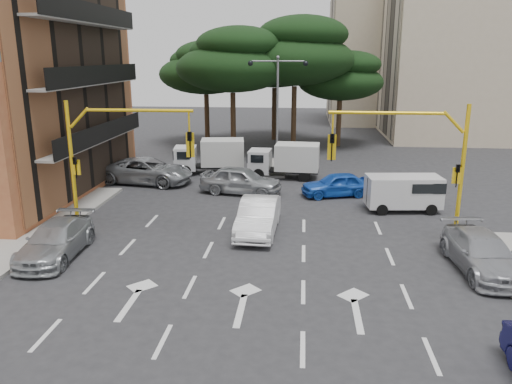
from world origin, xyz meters
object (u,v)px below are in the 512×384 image
(street_lamp_center, at_px, (278,93))
(box_truck_b, at_px, (284,161))
(car_blue_compact, at_px, (336,184))
(box_truck_a, at_px, (210,157))
(signal_mast_left, at_px, (109,149))
(car_silver_cross_b, at_px, (241,180))
(signal_mast_right, at_px, (420,154))
(car_white_hatch, at_px, (258,216))
(car_silver_wagon, at_px, (56,240))
(car_silver_cross_a, at_px, (147,171))
(van_white, at_px, (403,193))
(car_silver_parked, at_px, (482,253))

(street_lamp_center, bearing_deg, box_truck_b, -76.86)
(car_blue_compact, distance_m, box_truck_b, 5.30)
(box_truck_a, bearing_deg, signal_mast_left, 161.15)
(signal_mast_left, height_order, car_silver_cross_b, signal_mast_left)
(signal_mast_right, height_order, street_lamp_center, street_lamp_center)
(box_truck_b, bearing_deg, signal_mast_left, 150.22)
(car_white_hatch, distance_m, car_silver_wagon, 8.69)
(car_white_hatch, height_order, car_silver_cross_a, car_silver_cross_a)
(signal_mast_left, distance_m, car_silver_wagon, 4.72)
(van_white, distance_m, box_truck_b, 9.36)
(car_blue_compact, relative_size, car_silver_parked, 0.83)
(signal_mast_right, bearing_deg, car_blue_compact, 112.87)
(signal_mast_left, height_order, car_silver_parked, signal_mast_left)
(van_white, bearing_deg, car_blue_compact, -133.41)
(car_silver_cross_a, bearing_deg, box_truck_a, -38.95)
(car_blue_compact, distance_m, car_silver_cross_b, 5.59)
(signal_mast_right, relative_size, car_silver_parked, 1.23)
(van_white, bearing_deg, street_lamp_center, -149.04)
(van_white, bearing_deg, car_silver_parked, 5.74)
(signal_mast_right, xyz_separation_m, street_lamp_center, (-6.80, 14.01, 1.54))
(car_white_hatch, relative_size, car_silver_wagon, 1.00)
(car_silver_wagon, xyz_separation_m, van_white, (15.15, 7.74, 0.26))
(signal_mast_right, distance_m, signal_mast_left, 13.61)
(signal_mast_left, height_order, car_silver_cross_a, signal_mast_left)
(car_blue_compact, relative_size, box_truck_b, 0.86)
(signal_mast_right, xyz_separation_m, car_silver_cross_b, (-8.54, 7.01, -3.07))
(car_blue_compact, xyz_separation_m, car_silver_wagon, (-11.85, -10.27, 0.00))
(car_silver_cross_a, bearing_deg, car_silver_parked, -115.77)
(car_silver_cross_a, relative_size, car_silver_cross_b, 1.21)
(street_lamp_center, xyz_separation_m, car_silver_parked, (8.70, -17.04, -4.72))
(car_silver_cross_b, distance_m, van_white, 9.24)
(signal_mast_left, bearing_deg, car_silver_parked, -11.08)
(car_silver_parked, height_order, van_white, van_white)
(signal_mast_left, height_order, box_truck_b, signal_mast_left)
(signal_mast_left, relative_size, car_silver_parked, 1.23)
(street_lamp_center, height_order, car_white_hatch, street_lamp_center)
(street_lamp_center, relative_size, car_silver_parked, 1.59)
(car_silver_cross_a, height_order, car_silver_parked, car_silver_cross_a)
(car_white_hatch, bearing_deg, car_silver_parked, -18.90)
(car_silver_wagon, distance_m, car_silver_cross_b, 12.03)
(car_silver_parked, xyz_separation_m, box_truck_a, (-13.20, 15.04, 0.48))
(signal_mast_right, relative_size, car_white_hatch, 1.26)
(car_silver_wagon, distance_m, box_truck_b, 16.87)
(signal_mast_left, xyz_separation_m, box_truck_a, (2.30, 12.01, -2.70))
(street_lamp_center, relative_size, box_truck_b, 1.65)
(signal_mast_right, relative_size, car_silver_cross_b, 1.25)
(car_silver_cross_a, height_order, van_white, van_white)
(signal_mast_left, xyz_separation_m, car_silver_wagon, (-1.20, -3.26, -3.19))
(street_lamp_center, height_order, car_silver_parked, street_lamp_center)
(signal_mast_right, relative_size, box_truck_a, 1.24)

